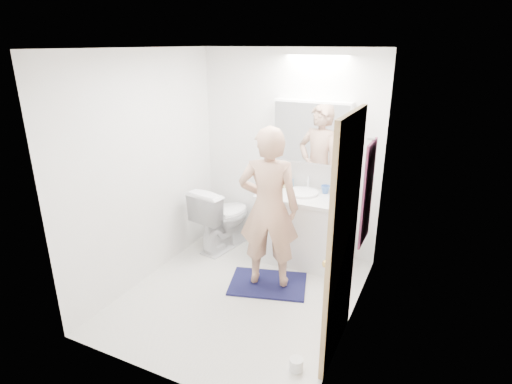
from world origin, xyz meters
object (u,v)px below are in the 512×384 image
Objects in this scene: person at (269,208)px; toilet at (223,217)px; soap_bottle_b at (290,181)px; toothbrush_cup at (325,189)px; medicine_cabinet at (312,132)px; soap_bottle_a at (284,178)px; vanity_cabinet at (300,229)px; toilet_paper_roll at (296,364)px.

toilet is at bearing -49.33° from person.
soap_bottle_b reaches higher than toothbrush_cup.
soap_bottle_b is at bearing -172.81° from medicine_cabinet.
soap_bottle_a is at bearing -149.27° from toilet.
soap_bottle_a is 2.40× the size of toothbrush_cup.
person reaches higher than vanity_cabinet.
toothbrush_cup is at bearing 101.24° from toilet_paper_roll.
medicine_cabinet is at bearing 166.36° from toothbrush_cup.
toilet is 1.14m from person.
person is at bearing -98.74° from vanity_cabinet.
person is 16.62× the size of toothbrush_cup.
medicine_cabinet is 1.09m from person.
person is 0.87m from soap_bottle_b.
medicine_cabinet is 0.65m from soap_bottle_b.
person is 6.93× the size of soap_bottle_a.
toilet_paper_roll is at bearing -64.65° from soap_bottle_a.
medicine_cabinet reaches higher than soap_bottle_b.
medicine_cabinet reaches higher than toothbrush_cup.
vanity_cabinet is 0.85m from person.
soap_bottle_b is (0.76, 0.30, 0.49)m from toilet.
soap_bottle_b is 1.53× the size of toothbrush_cup.
toothbrush_cup reaches higher than vanity_cabinet.
person is at bearing -98.03° from medicine_cabinet.
soap_bottle_b reaches higher than toilet.
vanity_cabinet is 3.73× the size of soap_bottle_a.
toilet is 0.95m from soap_bottle_b.
person is at bearing -111.56° from toothbrush_cup.
medicine_cabinet is at bearing 84.28° from vanity_cabinet.
vanity_cabinet is at bearing -95.72° from medicine_cabinet.
vanity_cabinet is 1.10× the size of toilet.
soap_bottle_a is (-0.28, 0.15, 0.55)m from vanity_cabinet.
medicine_cabinet reaches higher than toilet_paper_roll.
toilet_paper_roll is (0.60, -1.70, -0.34)m from vanity_cabinet.
medicine_cabinet is 5.71× the size of soap_bottle_b.
person is 1.49m from toilet_paper_roll.
toothbrush_cup is (1.20, 0.28, 0.46)m from toilet.
soap_bottle_b is at bearing 177.42° from toothbrush_cup.
soap_bottle_b is (-0.22, 0.18, 0.51)m from vanity_cabinet.
toothbrush_cup is at bearing 35.17° from vanity_cabinet.
toilet_paper_roll is (0.58, -1.91, -1.45)m from medicine_cabinet.
toilet_paper_roll is at bearing -70.64° from vanity_cabinet.
soap_bottle_b is at bearing -98.90° from person.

